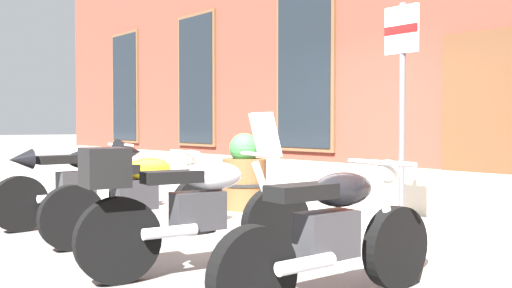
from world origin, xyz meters
TOP-DOWN VIEW (x-y plane):
  - ground_plane at (0.00, 0.00)m, footprint 140.00×140.00m
  - sidewalk at (0.00, 1.14)m, footprint 26.30×2.28m
  - motorcycle_black_sport at (-2.16, -0.90)m, footprint 0.62×2.14m
  - motorcycle_yellow_naked at (-0.73, -0.90)m, footprint 0.62×2.10m
  - motorcycle_silver_touring at (0.69, -1.21)m, footprint 0.73×2.14m
  - motorcycle_black_naked at (2.03, -0.93)m, footprint 0.62×1.98m
  - parking_sign at (1.45, 0.64)m, footprint 0.36×0.07m
  - barrel_planter at (-1.20, 0.88)m, footprint 0.61×0.61m

SIDE VIEW (x-z plane):
  - ground_plane at x=0.00m, z-range 0.00..0.00m
  - sidewalk at x=0.00m, z-range 0.00..0.12m
  - motorcycle_yellow_naked at x=-0.73m, z-range 0.00..0.96m
  - motorcycle_black_naked at x=2.03m, z-range -0.01..0.98m
  - barrel_planter at x=-1.20m, z-range 0.05..1.06m
  - motorcycle_silver_touring at x=0.69m, z-range -0.11..1.24m
  - motorcycle_black_sport at x=-2.16m, z-range 0.04..1.10m
  - parking_sign at x=1.45m, z-range 0.46..2.72m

